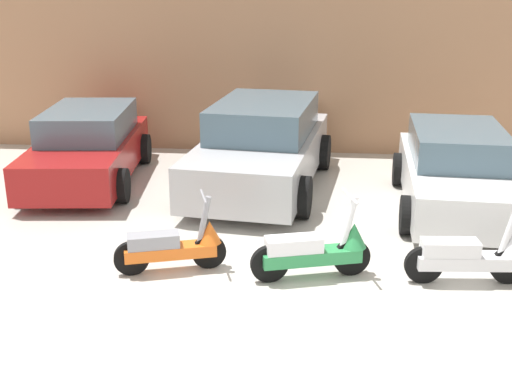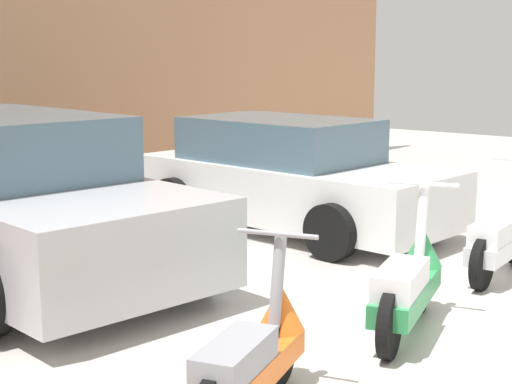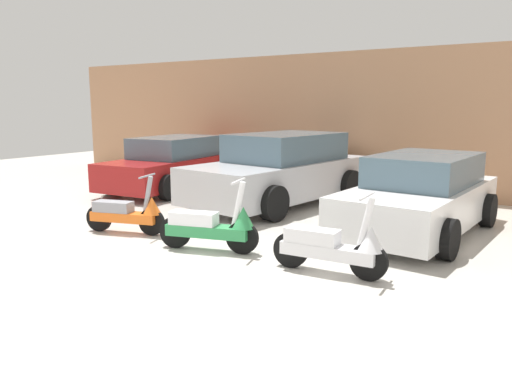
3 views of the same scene
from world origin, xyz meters
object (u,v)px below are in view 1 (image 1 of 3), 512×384
Objects in this scene: car_rear_center at (262,147)px; scooter_front_left at (175,245)px; scooter_front_right at (317,250)px; scooter_front_center at (473,255)px; car_rear_right at (456,172)px; car_rear_left at (88,147)px.

scooter_front_left is at bearing -5.38° from car_rear_center.
scooter_front_right reaches higher than scooter_front_center.
car_rear_right reaches higher than scooter_front_center.
scooter_front_center is at bearing -17.13° from scooter_front_left.
scooter_front_center is 7.07m from car_rear_left.
scooter_front_right is 3.77m from car_rear_center.
car_rear_left is at bearing -94.61° from car_rear_right.
scooter_front_left is at bearing -52.16° from car_rear_right.
car_rear_center reaches higher than scooter_front_center.
car_rear_left is at bearing 106.16° from scooter_front_left.
scooter_front_left is 3.69m from car_rear_center.
car_rear_center is at bearing 83.47° from car_rear_left.
scooter_front_left is at bearing 162.87° from scooter_front_right.
car_rear_left is 3.18m from car_rear_center.
car_rear_left is at bearing 144.69° from scooter_front_center.
scooter_front_left is at bearing 175.64° from scooter_front_center.
scooter_front_center is 0.39× the size of car_rear_right.
car_rear_center is at bearing -101.77° from car_rear_right.
car_rear_left reaches higher than scooter_front_center.
scooter_front_center is at bearing 45.80° from car_rear_center.
car_rear_right is at bearing 79.03° from scooter_front_center.
car_rear_right is (2.19, 2.75, 0.24)m from scooter_front_right.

